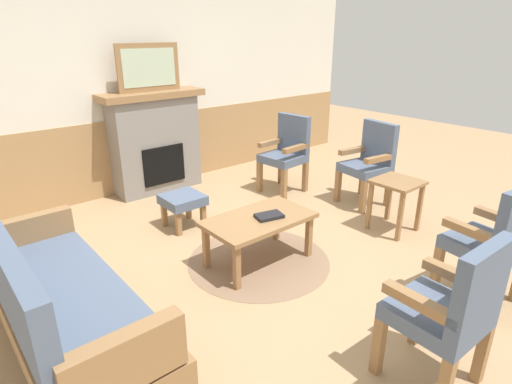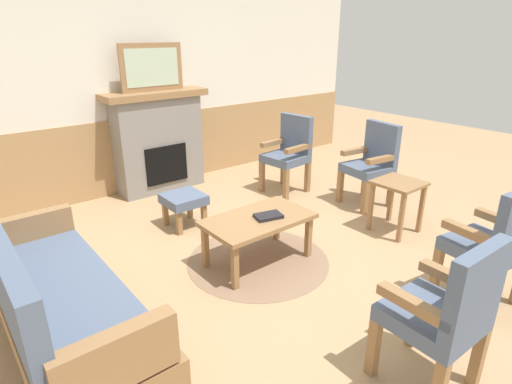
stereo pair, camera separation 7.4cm
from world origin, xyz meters
name	(u,v)px [view 2 (the right image)]	position (x,y,z in m)	size (l,w,h in m)	color
ground_plane	(280,257)	(0.00, 0.00, 0.00)	(14.00, 14.00, 0.00)	tan
wall_back	(145,86)	(0.00, 2.60, 1.31)	(7.20, 0.14, 2.70)	silver
fireplace	(158,141)	(0.00, 2.35, 0.65)	(1.30, 0.44, 1.28)	gray
framed_picture	(152,67)	(0.00, 2.35, 1.56)	(0.80, 0.04, 0.56)	olive
couch	(59,302)	(-1.90, -0.04, 0.40)	(0.70, 1.80, 0.98)	olive
coffee_table	(258,223)	(-0.20, 0.08, 0.39)	(0.96, 0.56, 0.44)	olive
round_rug	(258,261)	(-0.20, 0.08, 0.00)	(1.30, 1.30, 0.01)	#896B51
book_on_table	(268,216)	(-0.13, 0.02, 0.46)	(0.24, 0.15, 0.03)	black
footstool	(184,201)	(-0.34, 1.15, 0.28)	(0.40, 0.40, 0.36)	olive
armchair_near_fireplace	(372,161)	(1.73, 0.30, 0.54)	(0.54, 0.54, 0.98)	olive
armchair_by_window_left	(289,151)	(1.27, 1.24, 0.54)	(0.52, 0.52, 0.98)	olive
armchair_front_left	(495,241)	(0.76, -1.50, 0.54)	(0.54, 0.54, 0.98)	olive
armchair_front_center	(446,310)	(-0.30, -1.68, 0.54)	(0.50, 0.50, 0.98)	olive
side_table	(398,192)	(1.31, -0.34, 0.43)	(0.44, 0.44, 0.55)	olive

